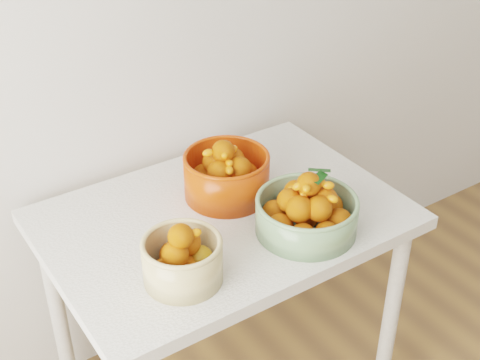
# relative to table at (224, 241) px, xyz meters

# --- Properties ---
(table) EXTENTS (1.00, 0.70, 0.75)m
(table) POSITION_rel_table_xyz_m (0.00, 0.00, 0.00)
(table) COLOR silver
(table) RESTS_ON ground
(bowl_cream) EXTENTS (0.26, 0.26, 0.17)m
(bowl_cream) POSITION_rel_table_xyz_m (-0.23, -0.18, 0.16)
(bowl_cream) COLOR tan
(bowl_cream) RESTS_ON table
(bowl_green) EXTENTS (0.31, 0.31, 0.18)m
(bowl_green) POSITION_rel_table_xyz_m (0.15, -0.19, 0.16)
(bowl_green) COLOR gray
(bowl_green) RESTS_ON table
(bowl_orange) EXTENTS (0.29, 0.29, 0.18)m
(bowl_orange) POSITION_rel_table_xyz_m (0.06, 0.08, 0.17)
(bowl_orange) COLOR red
(bowl_orange) RESTS_ON table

